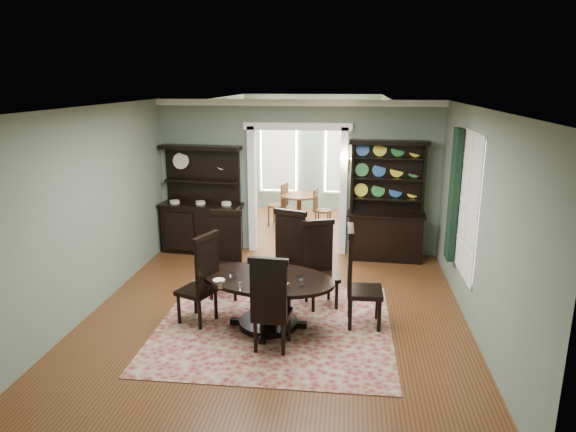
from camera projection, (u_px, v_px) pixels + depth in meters
name	position (u px, v px, depth m)	size (l,w,h in m)	color
room	(276.00, 211.00, 7.19)	(5.51, 6.01, 3.01)	brown
parlor	(308.00, 158.00, 12.47)	(3.51, 3.50, 3.01)	brown
doorway_trim	(298.00, 172.00, 10.01)	(2.08, 0.25, 2.57)	white
right_window	(461.00, 201.00, 7.72)	(0.15, 1.47, 2.12)	white
wall_sconce	(347.00, 160.00, 9.68)	(0.27, 0.21, 0.21)	#C18033
rug	(275.00, 326.00, 7.23)	(3.25, 3.03, 0.01)	maroon
dining_table	(268.00, 292.00, 7.10)	(2.05, 2.02, 0.74)	black
centerpiece	(263.00, 275.00, 6.96)	(1.26, 0.81, 0.21)	silver
chair_far_left	(226.00, 251.00, 8.17)	(0.53, 0.50, 1.37)	black
chair_far_mid	(287.00, 253.00, 7.96)	(0.67, 0.65, 1.43)	black
chair_far_right	(319.00, 261.00, 7.80)	(0.62, 0.61, 1.32)	black
chair_end_left	(202.00, 277.00, 7.14)	(0.62, 0.63, 1.34)	black
chair_end_right	(357.00, 275.00, 7.09)	(0.51, 0.55, 1.43)	black
chair_near	(270.00, 302.00, 6.38)	(0.51, 0.49, 1.30)	black
sideboard	(202.00, 215.00, 10.22)	(1.66, 0.71, 2.13)	black
welsh_dresser	(386.00, 217.00, 9.78)	(1.48, 0.60, 2.28)	black
parlor_table	(299.00, 206.00, 11.85)	(0.86, 0.86, 0.80)	#4E2C16
parlor_chair_left	(280.00, 203.00, 12.04)	(0.47, 0.46, 1.03)	#4E2C16
parlor_chair_right	(320.00, 208.00, 11.77)	(0.42, 0.41, 0.94)	#4E2C16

